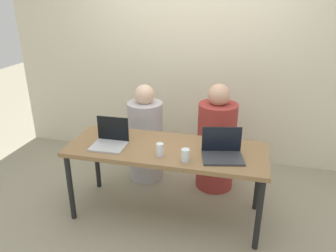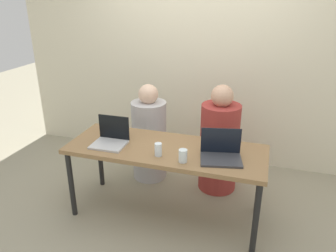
{
  "view_description": "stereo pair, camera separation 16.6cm",
  "coord_description": "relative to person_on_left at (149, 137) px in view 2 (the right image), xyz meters",
  "views": [
    {
      "loc": [
        0.64,
        -2.54,
        1.99
      ],
      "look_at": [
        0.0,
        0.07,
        0.88
      ],
      "focal_mm": 35.0,
      "sensor_mm": 36.0,
      "label": 1
    },
    {
      "loc": [
        0.8,
        -2.49,
        1.99
      ],
      "look_at": [
        0.0,
        0.07,
        0.88
      ],
      "focal_mm": 35.0,
      "sensor_mm": 36.0,
      "label": 2
    }
  ],
  "objects": [
    {
      "name": "water_glass_right",
      "position": [
        0.6,
        -0.82,
        0.27
      ],
      "size": [
        0.07,
        0.07,
        0.11
      ],
      "color": "silver",
      "rests_on": "desk"
    },
    {
      "name": "back_wall",
      "position": [
        0.39,
        0.7,
        0.86
      ],
      "size": [
        4.59,
        0.1,
        2.69
      ],
      "primitive_type": "cube",
      "color": "beige",
      "rests_on": "ground"
    },
    {
      "name": "laptop_front_right",
      "position": [
        0.89,
        -0.67,
        0.27
      ],
      "size": [
        0.38,
        0.31,
        0.24
      ],
      "rotation": [
        0.0,
        0.0,
        0.22
      ],
      "color": "#34353A",
      "rests_on": "desk"
    },
    {
      "name": "laptop_front_left",
      "position": [
        -0.11,
        -0.68,
        0.27
      ],
      "size": [
        0.3,
        0.29,
        0.24
      ],
      "rotation": [
        0.0,
        0.0,
        0.02
      ],
      "color": "#B6B7B8",
      "rests_on": "desk"
    },
    {
      "name": "desk",
      "position": [
        0.39,
        -0.61,
        0.16
      ],
      "size": [
        1.77,
        0.66,
        0.7
      ],
      "color": "olive",
      "rests_on": "ground"
    },
    {
      "name": "ground_plane",
      "position": [
        0.39,
        -0.61,
        -0.48
      ],
      "size": [
        12.0,
        12.0,
        0.0
      ],
      "primitive_type": "plane",
      "color": "gray"
    },
    {
      "name": "person_on_left",
      "position": [
        0.0,
        0.0,
        0.0
      ],
      "size": [
        0.46,
        0.46,
        1.09
      ],
      "rotation": [
        0.0,
        0.0,
        3.39
      ],
      "color": "#B0ADAF",
      "rests_on": "ground"
    },
    {
      "name": "person_on_right",
      "position": [
        0.78,
        0.0,
        0.03
      ],
      "size": [
        0.46,
        0.46,
        1.15
      ],
      "rotation": [
        0.0,
        0.0,
        2.97
      ],
      "color": "#99322D",
      "rests_on": "ground"
    },
    {
      "name": "water_glass_center",
      "position": [
        0.38,
        -0.78,
        0.27
      ],
      "size": [
        0.06,
        0.06,
        0.11
      ],
      "color": "silver",
      "rests_on": "desk"
    }
  ]
}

